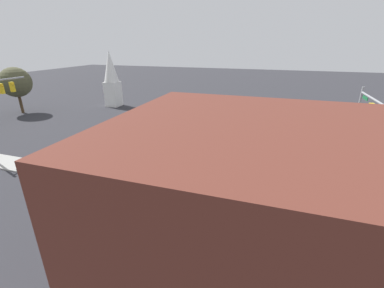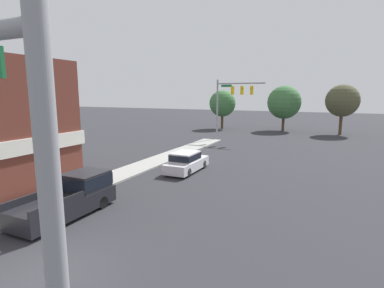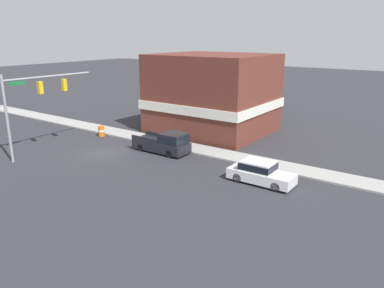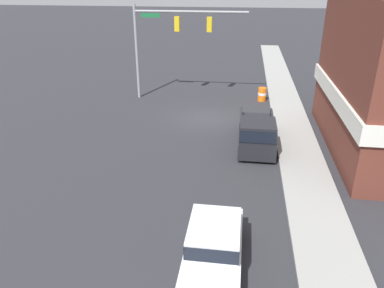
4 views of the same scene
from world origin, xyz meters
name	(u,v)px [view 3 (image 3 of 4)]	position (x,y,z in m)	size (l,w,h in m)	color
ground_plane	(103,153)	(0.00, 0.00, 0.00)	(200.00, 200.00, 0.00)	#2D2D33
sidewalk_curb	(147,139)	(-5.70, 0.00, 0.07)	(2.40, 60.00, 0.14)	#9E9E99
near_signal_assembly	(35,95)	(3.24, -4.26, 5.20)	(8.50, 0.49, 7.11)	gray
car_lead	(260,172)	(-1.75, 14.20, 0.82)	(1.83, 4.63, 1.58)	black
pickup_truck_parked	(166,143)	(-3.31, 4.40, 0.94)	(1.97, 5.25, 1.93)	black
construction_barrel	(101,131)	(-3.90, -4.62, 0.54)	(0.65, 0.65, 1.05)	orange
corner_brick_building	(213,94)	(-12.43, 3.45, 3.97)	(10.35, 11.79, 8.14)	brown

